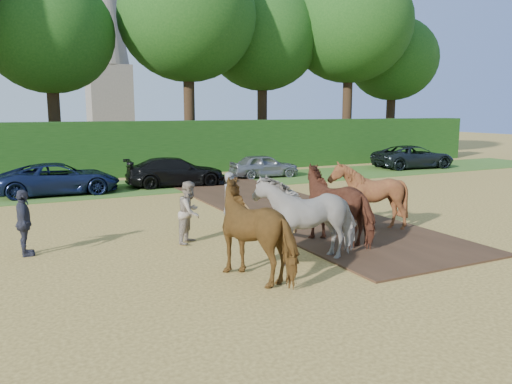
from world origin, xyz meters
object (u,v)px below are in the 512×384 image
(spectator_far, at_px, (24,223))
(church, at_px, (106,25))
(parked_cars, at_px, (175,171))
(plough_team, at_px, (321,210))
(spectator_near, at_px, (190,212))

(spectator_far, distance_m, church, 53.77)
(church, bearing_deg, parked_cars, -96.06)
(spectator_far, relative_size, plough_team, 0.24)
(spectator_near, height_order, spectator_far, spectator_near)
(spectator_near, bearing_deg, church, 34.98)
(parked_cars, xyz_separation_m, church, (4.36, 41.07, 13.04))
(church, bearing_deg, plough_team, -94.58)
(spectator_near, xyz_separation_m, parked_cars, (2.82, 10.53, -0.17))
(spectator_far, bearing_deg, church, -14.01)
(spectator_far, distance_m, parked_cars, 12.09)
(plough_team, xyz_separation_m, church, (4.30, 53.70, 12.69))
(spectator_far, xyz_separation_m, church, (11.30, 50.97, 12.89))
(spectator_far, bearing_deg, spectator_near, -100.25)
(parked_cars, bearing_deg, spectator_far, -125.02)
(spectator_far, height_order, plough_team, plough_team)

